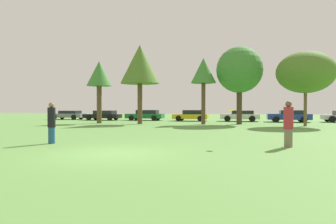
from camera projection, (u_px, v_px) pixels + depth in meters
ground_plane at (113, 153)px, 10.09m from camera, size 120.00×120.00×0.00m
person_thrower at (52, 123)px, 12.83m from camera, size 0.32×0.32×1.76m
person_catcher at (288, 124)px, 11.70m from camera, size 0.37×0.37×1.80m
frisbee at (232, 111)px, 11.73m from camera, size 0.28×0.28×0.12m
tree_0 at (99, 75)px, 29.01m from camera, size 2.39×2.39×6.00m
tree_1 at (140, 65)px, 27.74m from camera, size 3.58×3.58×7.32m
tree_2 at (203, 72)px, 27.27m from camera, size 2.29×2.29×6.03m
tree_3 at (239, 70)px, 27.27m from camera, size 4.18×4.18×7.03m
tree_4 at (306, 72)px, 24.64m from camera, size 4.66×4.66×6.12m
parked_car_grey at (68, 115)px, 38.08m from camera, size 4.39×1.91×1.11m
parked_car_black at (103, 115)px, 36.08m from camera, size 4.36×1.97×1.16m
parked_car_green at (146, 115)px, 35.45m from camera, size 4.45×1.86×1.22m
parked_car_yellow at (191, 115)px, 33.81m from camera, size 3.94×1.98×1.23m
parked_car_white at (240, 115)px, 32.94m from camera, size 4.16×2.10×1.18m
parked_car_blue at (289, 116)px, 31.30m from camera, size 4.26×2.09×1.24m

